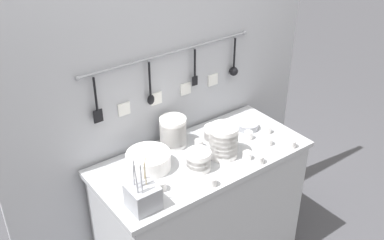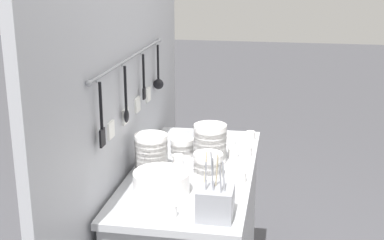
{
  "view_description": "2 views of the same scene",
  "coord_description": "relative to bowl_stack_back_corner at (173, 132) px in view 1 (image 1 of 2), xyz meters",
  "views": [
    {
      "loc": [
        -1.26,
        -1.6,
        2.28
      ],
      "look_at": [
        -0.06,
        0.01,
        1.1
      ],
      "focal_mm": 42.0,
      "sensor_mm": 36.0,
      "label": 1
    },
    {
      "loc": [
        -2.3,
        -0.4,
        1.79
      ],
      "look_at": [
        0.04,
        0.01,
        1.08
      ],
      "focal_mm": 50.0,
      "sensor_mm": 36.0,
      "label": 2
    }
  ],
  "objects": [
    {
      "name": "cup_centre",
      "position": [
        -0.27,
        -0.29,
        -0.06
      ],
      "size": [
        0.05,
        0.05,
        0.05
      ],
      "color": "white",
      "rests_on": "counter"
    },
    {
      "name": "cup_back_right",
      "position": [
        0.24,
        -0.35,
        -0.06
      ],
      "size": [
        0.05,
        0.05,
        0.05
      ],
      "color": "white",
      "rests_on": "counter"
    },
    {
      "name": "back_wall",
      "position": [
        0.06,
        0.13,
        -0.03
      ],
      "size": [
        2.02,
        0.09,
        1.83
      ],
      "color": "#A8AAB2",
      "rests_on": "ground"
    },
    {
      "name": "cup_by_caddy",
      "position": [
        0.39,
        -0.21,
        -0.06
      ],
      "size": [
        0.05,
        0.05,
        0.05
      ],
      "color": "white",
      "rests_on": "counter"
    },
    {
      "name": "bowl_stack_back_corner",
      "position": [
        0.0,
        0.0,
        0.0
      ],
      "size": [
        0.15,
        0.15,
        0.18
      ],
      "color": "white",
      "rests_on": "counter"
    },
    {
      "name": "cup_beside_plates",
      "position": [
        0.53,
        -0.42,
        -0.06
      ],
      "size": [
        0.05,
        0.05,
        0.05
      ],
      "color": "white",
      "rests_on": "counter"
    },
    {
      "name": "plate_stack",
      "position": [
        -0.23,
        -0.1,
        -0.04
      ],
      "size": [
        0.24,
        0.24,
        0.09
      ],
      "color": "white",
      "rests_on": "counter"
    },
    {
      "name": "bowl_stack_tall_left",
      "position": [
        0.16,
        -0.25,
        0.01
      ],
      "size": [
        0.16,
        0.16,
        0.19
      ],
      "color": "white",
      "rests_on": "counter"
    },
    {
      "name": "cup_front_right",
      "position": [
        -0.43,
        -0.18,
        -0.06
      ],
      "size": [
        0.05,
        0.05,
        0.05
      ],
      "color": "white",
      "rests_on": "counter"
    },
    {
      "name": "cup_front_left",
      "position": [
        0.53,
        -0.22,
        -0.06
      ],
      "size": [
        0.05,
        0.05,
        0.05
      ],
      "color": "white",
      "rests_on": "counter"
    },
    {
      "name": "cup_mid_row",
      "position": [
        0.27,
        -0.42,
        -0.06
      ],
      "size": [
        0.05,
        0.05,
        0.05
      ],
      "color": "white",
      "rests_on": "counter"
    },
    {
      "name": "cup_back_left",
      "position": [
        0.1,
        -0.1,
        -0.06
      ],
      "size": [
        0.05,
        0.05,
        0.05
      ],
      "color": "white",
      "rests_on": "counter"
    },
    {
      "name": "cutlery_caddy",
      "position": [
        -0.41,
        -0.35,
        -0.03
      ],
      "size": [
        0.13,
        0.13,
        0.28
      ],
      "color": "#93969E",
      "rests_on": "counter"
    },
    {
      "name": "steel_mixing_bowl",
      "position": [
        0.46,
        -0.12,
        -0.07
      ],
      "size": [
        0.13,
        0.13,
        0.04
      ],
      "color": "#93969E",
      "rests_on": "counter"
    },
    {
      "name": "cup_edge_far",
      "position": [
        0.44,
        -0.32,
        -0.06
      ],
      "size": [
        0.05,
        0.05,
        0.05
      ],
      "color": "white",
      "rests_on": "counter"
    },
    {
      "name": "bowl_stack_short_front",
      "position": [
        -0.02,
        -0.27,
        -0.03
      ],
      "size": [
        0.13,
        0.13,
        0.11
      ],
      "color": "white",
      "rests_on": "counter"
    },
    {
      "name": "bowl_stack_nested_right",
      "position": [
        0.22,
        -0.1,
        -0.04
      ],
      "size": [
        0.11,
        0.11,
        0.09
      ],
      "color": "white",
      "rests_on": "counter"
    },
    {
      "name": "counter",
      "position": [
        0.06,
        -0.18,
        -0.51
      ],
      "size": [
        1.22,
        0.56,
        0.85
      ],
      "color": "#ADAFB5",
      "rests_on": "ground"
    },
    {
      "name": "cup_edge_near",
      "position": [
        -0.05,
        -0.42,
        -0.06
      ],
      "size": [
        0.05,
        0.05,
        0.05
      ],
      "color": "white",
      "rests_on": "counter"
    }
  ]
}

